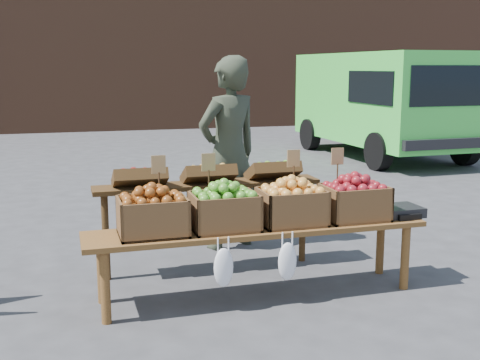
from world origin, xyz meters
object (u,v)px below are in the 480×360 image
object	(u,v)px
back_table	(209,213)
crate_green_apples	(354,202)
crate_golden_apples	(152,216)
weighing_scale	(399,211)
vendor	(229,153)
crate_red_apples	(291,207)
delivery_van	(382,106)
crate_russet_pears	(224,211)
display_bench	(258,261)

from	to	relation	value
back_table	crate_green_apples	bearing A→B (deg)	-34.43
crate_golden_apples	weighing_scale	world-z (taller)	crate_golden_apples
vendor	crate_green_apples	size ratio (longest dim) A/B	3.82
crate_red_apples	crate_green_apples	xyz separation A→B (m)	(0.55, 0.00, 0.00)
delivery_van	crate_red_apples	size ratio (longest dim) A/B	9.25
weighing_scale	crate_golden_apples	bearing A→B (deg)	180.00
crate_russet_pears	crate_red_apples	size ratio (longest dim) A/B	1.00
back_table	crate_red_apples	world-z (taller)	back_table
vendor	display_bench	xyz separation A→B (m)	(-0.14, -1.37, -0.67)
back_table	crate_green_apples	size ratio (longest dim) A/B	4.20
crate_red_apples	weighing_scale	bearing A→B (deg)	0.00
crate_golden_apples	weighing_scale	xyz separation A→B (m)	(2.08, 0.00, -0.10)
display_bench	weighing_scale	bearing A→B (deg)	0.00
crate_russet_pears	weighing_scale	bearing A→B (deg)	0.00
crate_green_apples	display_bench	bearing A→B (deg)	180.00
crate_green_apples	delivery_van	bearing A→B (deg)	58.77
delivery_van	vendor	bearing A→B (deg)	-133.47
crate_russet_pears	crate_golden_apples	bearing A→B (deg)	180.00
delivery_van	back_table	xyz separation A→B (m)	(-5.01, -5.81, -0.52)
vendor	crate_russet_pears	size ratio (longest dim) A/B	3.82
delivery_van	crate_golden_apples	distance (m)	8.61
vendor	weighing_scale	xyz separation A→B (m)	(1.11, -1.37, -0.35)
delivery_van	vendor	distance (m)	6.94
delivery_van	weighing_scale	world-z (taller)	delivery_van
crate_golden_apples	crate_red_apples	size ratio (longest dim) A/B	1.00
delivery_van	crate_green_apples	size ratio (longest dim) A/B	9.25
crate_golden_apples	weighing_scale	distance (m)	2.08
display_bench	weighing_scale	distance (m)	1.29
crate_golden_apples	crate_green_apples	distance (m)	1.65
delivery_van	crate_golden_apples	xyz separation A→B (m)	(-5.61, -6.53, -0.33)
crate_red_apples	crate_green_apples	bearing A→B (deg)	0.00
crate_green_apples	crate_red_apples	bearing A→B (deg)	180.00
display_bench	crate_red_apples	size ratio (longest dim) A/B	5.40
vendor	crate_green_apples	distance (m)	1.55
crate_russet_pears	crate_red_apples	world-z (taller)	same
display_bench	crate_red_apples	xyz separation A→B (m)	(0.28, 0.00, 0.42)
display_bench	crate_green_apples	distance (m)	0.93
display_bench	crate_russet_pears	world-z (taller)	crate_russet_pears
crate_red_apples	crate_russet_pears	bearing A→B (deg)	180.00
display_bench	vendor	bearing A→B (deg)	84.12
back_table	crate_russet_pears	size ratio (longest dim) A/B	4.20
display_bench	crate_red_apples	distance (m)	0.51
crate_golden_apples	crate_red_apples	world-z (taller)	same
vendor	crate_russet_pears	distance (m)	1.45
delivery_van	crate_red_apples	world-z (taller)	delivery_van
display_bench	weighing_scale	world-z (taller)	weighing_scale
crate_golden_apples	weighing_scale	size ratio (longest dim) A/B	1.47
crate_golden_apples	crate_russet_pears	bearing A→B (deg)	0.00
crate_red_apples	crate_green_apples	distance (m)	0.55
display_bench	crate_green_apples	world-z (taller)	crate_green_apples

